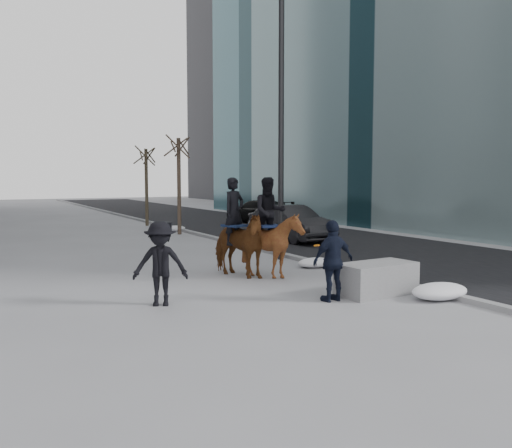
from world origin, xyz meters
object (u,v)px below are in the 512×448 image
planter (376,279)px  mounted_right (271,238)px  mounted_left (236,240)px  car_near (291,223)px

planter → mounted_right: size_ratio=0.68×
mounted_left → mounted_right: bearing=-37.7°
planter → mounted_right: 3.20m
planter → mounted_left: bearing=117.3°
mounted_left → mounted_right: mounted_right is taller
mounted_left → planter: bearing=-62.7°
car_near → mounted_right: (-4.89, -6.89, 0.33)m
mounted_right → mounted_left: bearing=142.3°
car_near → planter: bearing=-113.8°
planter → car_near: car_near is taller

